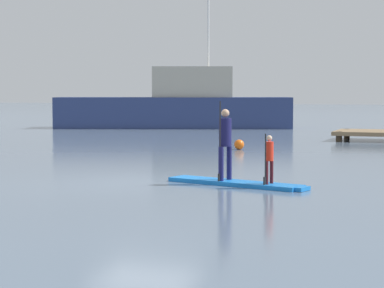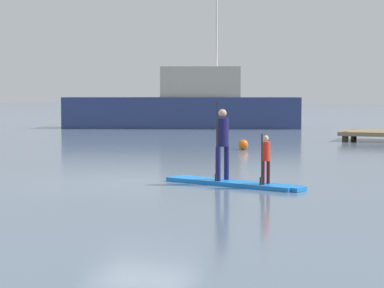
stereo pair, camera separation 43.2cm
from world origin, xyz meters
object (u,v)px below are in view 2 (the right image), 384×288
at_px(paddleboard_near, 234,183).
at_px(fishing_boat_white_large, 186,106).
at_px(paddler_adult, 222,139).
at_px(paddler_child_solo, 265,157).
at_px(mooring_buoy_mid, 243,145).

relative_size(paddleboard_near, fishing_boat_white_large, 0.25).
bearing_deg(paddleboard_near, paddler_adult, 164.99).
height_order(paddleboard_near, paddler_adult, paddler_adult).
xyz_separation_m(paddler_adult, paddler_child_solo, (1.17, -0.34, -0.35)).
bearing_deg(paddler_child_solo, paddler_adult, 163.68).
bearing_deg(paddleboard_near, mooring_buoy_mid, 105.99).
distance_m(paddler_adult, mooring_buoy_mid, 10.88).
bearing_deg(paddleboard_near, paddler_child_solo, -16.82).
distance_m(paddleboard_near, fishing_boat_white_large, 28.39).
bearing_deg(fishing_boat_white_large, paddleboard_near, -66.12).
distance_m(paddleboard_near, paddler_adult, 1.09).
bearing_deg(fishing_boat_white_large, mooring_buoy_mid, -61.17).
bearing_deg(mooring_buoy_mid, paddler_adult, -75.53).
height_order(paddleboard_near, mooring_buoy_mid, mooring_buoy_mid).
distance_m(paddler_child_solo, mooring_buoy_mid, 11.52).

